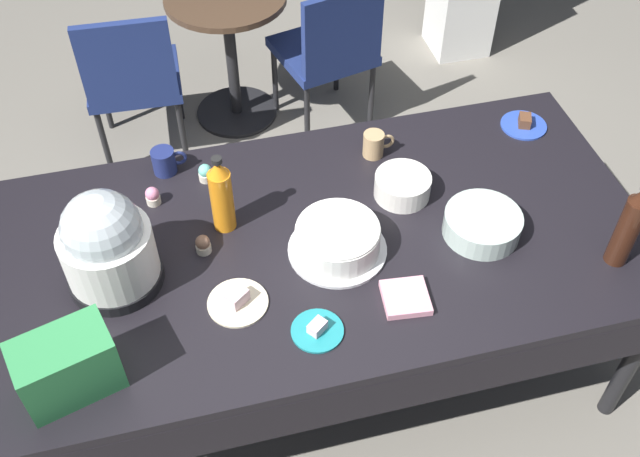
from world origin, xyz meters
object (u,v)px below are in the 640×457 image
potluck_table (320,251)px  cupcake_cocoa (203,245)px  dessert_plate_cobalt (524,124)px  cupcake_mint (205,173)px  soda_carton (67,366)px  dessert_plate_teal (317,330)px  slow_cooker (107,246)px  dessert_plate_cream (238,301)px  cupcake_berry (153,196)px  soda_bottle_cola (629,227)px  maroon_chair_left (132,76)px  glass_salad_bowl (482,224)px  maroon_chair_right (330,47)px  round_cafe_table (229,35)px  coffee_mug_tan (374,144)px  ceramic_snack_bowl (402,186)px  frosted_layer_cake (338,240)px  soda_bottle_orange_juice (221,196)px  coffee_mug_navy (165,161)px

potluck_table → cupcake_cocoa: (-0.38, 0.04, 0.09)m
dessert_plate_cobalt → cupcake_mint: size_ratio=2.61×
cupcake_cocoa → soda_carton: soda_carton is taller
dessert_plate_teal → soda_carton: bearing=-179.2°
slow_cooker → dessert_plate_cream: (0.35, -0.18, -0.15)m
cupcake_berry → cupcake_cocoa: (0.14, -0.26, 0.00)m
soda_bottle_cola → soda_carton: (-1.70, -0.05, -0.05)m
potluck_table → soda_bottle_cola: size_ratio=6.69×
slow_cooker → maroon_chair_left: slow_cooker is taller
potluck_table → cupcake_cocoa: bearing=173.9°
glass_salad_bowl → dessert_plate_teal: bearing=-157.9°
dessert_plate_cobalt → maroon_chair_right: maroon_chair_right is taller
maroon_chair_right → round_cafe_table: size_ratio=1.18×
dessert_plate_cream → soda_carton: soda_carton is taller
coffee_mug_tan → maroon_chair_right: size_ratio=0.14×
glass_salad_bowl → dessert_plate_cream: size_ratio=1.37×
dessert_plate_cobalt → cupcake_berry: cupcake_berry is taller
dessert_plate_teal → dessert_plate_cobalt: dessert_plate_cobalt is taller
dessert_plate_teal → maroon_chair_left: size_ratio=0.19×
potluck_table → ceramic_snack_bowl: (0.33, 0.13, 0.10)m
potluck_table → dessert_plate_teal: dessert_plate_teal is taller
frosted_layer_cake → soda_bottle_cola: bearing=-16.4°
ceramic_snack_bowl → coffee_mug_tan: (-0.03, 0.23, 0.01)m
coffee_mug_tan → round_cafe_table: (-0.35, 1.32, -0.30)m
frosted_layer_cake → cupcake_cocoa: (-0.42, 0.11, -0.02)m
cupcake_cocoa → maroon_chair_right: (0.80, 1.42, -0.29)m
slow_cooker → soda_carton: 0.39m
soda_bottle_orange_juice → coffee_mug_navy: 0.37m
coffee_mug_tan → glass_salad_bowl: bearing=-63.6°
dessert_plate_cobalt → soda_bottle_cola: bearing=-90.1°
cupcake_mint → soda_bottle_cola: soda_bottle_cola is taller
soda_bottle_cola → coffee_mug_navy: size_ratio=2.62×
potluck_table → slow_cooker: slow_cooker is taller
soda_carton → maroon_chair_left: size_ratio=0.31×
frosted_layer_cake → soda_carton: (-0.84, -0.30, 0.05)m
dessert_plate_cream → dessert_plate_cobalt: bearing=25.3°
frosted_layer_cake → soda_carton: soda_carton is taller
dessert_plate_teal → dessert_plate_cream: dessert_plate_cream is taller
cupcake_mint → cupcake_cocoa: bearing=-99.4°
potluck_table → frosted_layer_cake: frosted_layer_cake is taller
maroon_chair_left → frosted_layer_cake: bearing=-68.6°
cupcake_cocoa → maroon_chair_left: 1.45m
soda_bottle_orange_juice → dessert_plate_cobalt: bearing=11.2°
cupcake_berry → coffee_mug_navy: size_ratio=0.54×
dessert_plate_cream → maroon_chair_right: maroon_chair_right is taller
soda_bottle_cola → soda_bottle_orange_juice: bearing=159.1°
coffee_mug_navy → round_cafe_table: 1.32m
cupcake_berry → cupcake_cocoa: same height
ceramic_snack_bowl → cupcake_berry: bearing=168.5°
cupcake_cocoa → coffee_mug_tan: coffee_mug_tan is taller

